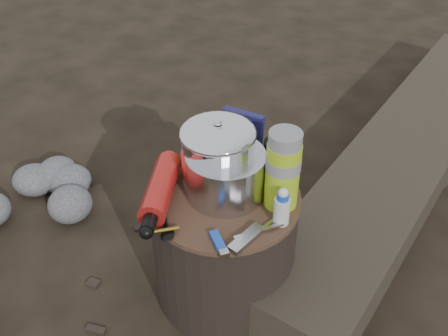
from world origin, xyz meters
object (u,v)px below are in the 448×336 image
(camping_pot, at_px, (218,154))
(thermos, at_px, (283,170))
(log_main, at_px, (407,153))
(stump, at_px, (224,245))
(fuel_bottle, at_px, (160,189))
(travel_mug, at_px, (276,158))

(camping_pot, relative_size, thermos, 0.90)
(camping_pot, bearing_deg, thermos, -9.77)
(log_main, relative_size, thermos, 9.22)
(thermos, bearing_deg, camping_pot, 170.23)
(stump, height_order, thermos, thermos)
(stump, height_order, fuel_bottle, fuel_bottle)
(log_main, height_order, thermos, thermos)
(log_main, relative_size, fuel_bottle, 6.89)
(log_main, bearing_deg, thermos, -98.05)
(travel_mug, bearing_deg, log_main, 57.60)
(travel_mug, bearing_deg, fuel_bottle, -144.06)
(log_main, distance_m, travel_mug, 0.84)
(fuel_bottle, bearing_deg, log_main, 41.00)
(stump, relative_size, thermos, 1.87)
(fuel_bottle, height_order, thermos, thermos)
(log_main, bearing_deg, fuel_bottle, -111.11)
(stump, distance_m, thermos, 0.34)
(log_main, bearing_deg, camping_pot, -109.24)
(fuel_bottle, relative_size, thermos, 1.34)
(fuel_bottle, bearing_deg, stump, 10.51)
(log_main, bearing_deg, travel_mug, -104.57)
(camping_pot, height_order, fuel_bottle, camping_pot)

